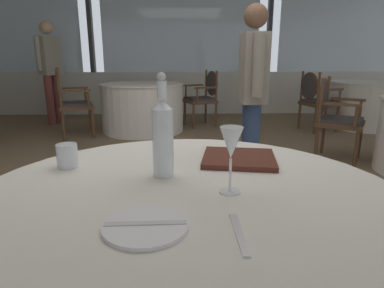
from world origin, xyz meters
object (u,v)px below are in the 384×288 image
(wine_glass, at_px, (232,145))
(menu_book, at_px, (239,158))
(dining_chair_0_1, at_px, (315,97))
(dining_chair_1_0, at_px, (205,94))
(dining_chair_1_1, at_px, (69,97))
(dining_chair_2_0, at_px, (334,113))
(diner_person_1, at_px, (253,88))
(diner_person_0, at_px, (50,66))
(water_bottle, at_px, (163,136))
(side_plate, at_px, (147,225))
(water_tumbler, at_px, (68,156))

(wine_glass, distance_m, menu_book, 0.34)
(menu_book, bearing_deg, dining_chair_0_1, 73.34)
(dining_chair_1_0, bearing_deg, dining_chair_1_1, 0.00)
(dining_chair_2_0, xyz_separation_m, diner_person_1, (-1.09, -0.75, 0.34))
(dining_chair_1_0, height_order, dining_chair_1_1, dining_chair_1_1)
(dining_chair_1_0, relative_size, dining_chair_2_0, 1.00)
(dining_chair_2_0, relative_size, diner_person_1, 0.59)
(dining_chair_1_1, relative_size, dining_chair_2_0, 1.08)
(diner_person_0, bearing_deg, dining_chair_2_0, -3.68)
(dining_chair_0_1, bearing_deg, diner_person_1, -139.52)
(wine_glass, xyz_separation_m, dining_chair_1_1, (-1.77, 3.83, -0.32))
(menu_book, bearing_deg, water_bottle, -143.02)
(dining_chair_1_1, bearing_deg, dining_chair_0_1, -16.14)
(dining_chair_0_1, bearing_deg, water_bottle, -134.33)
(diner_person_0, bearing_deg, dining_chair_0_1, 15.92)
(water_bottle, bearing_deg, wine_glass, -36.50)
(side_plate, distance_m, diner_person_1, 2.21)
(side_plate, height_order, dining_chair_1_1, dining_chair_1_1)
(dining_chair_0_1, relative_size, diner_person_1, 0.59)
(side_plate, bearing_deg, wine_glass, 41.18)
(dining_chair_2_0, bearing_deg, dining_chair_1_1, -166.56)
(menu_book, bearing_deg, dining_chair_2_0, 67.16)
(wine_glass, height_order, menu_book, wine_glass)
(dining_chair_1_0, bearing_deg, menu_book, 67.17)
(water_bottle, relative_size, dining_chair_1_0, 0.37)
(water_bottle, xyz_separation_m, dining_chair_1_0, (0.46, 4.43, -0.35))
(water_bottle, relative_size, diner_person_0, 0.20)
(wine_glass, distance_m, dining_chair_0_1, 4.57)
(dining_chair_1_0, distance_m, dining_chair_1_1, 2.16)
(water_tumbler, bearing_deg, side_plate, -53.73)
(wine_glass, relative_size, diner_person_1, 0.13)
(dining_chair_1_0, xyz_separation_m, dining_chair_2_0, (1.31, -1.94, -0.00))
(menu_book, bearing_deg, diner_person_0, 127.77)
(side_plate, height_order, water_bottle, water_bottle)
(dining_chair_0_1, xyz_separation_m, dining_chair_1_0, (-1.69, 0.47, -0.00))
(side_plate, distance_m, dining_chair_1_0, 4.82)
(dining_chair_0_1, distance_m, diner_person_0, 4.40)
(water_bottle, distance_m, diner_person_0, 5.17)
(side_plate, height_order, dining_chair_1_0, dining_chair_1_0)
(dining_chair_2_0, distance_m, diner_person_0, 4.53)
(menu_book, bearing_deg, dining_chair_1_0, 97.11)
(water_bottle, xyz_separation_m, dining_chair_2_0, (1.77, 2.49, -0.35))
(water_bottle, bearing_deg, dining_chair_2_0, 54.67)
(dining_chair_1_1, bearing_deg, water_tumbler, -91.85)
(side_plate, xyz_separation_m, water_tumbler, (-0.33, 0.45, 0.04))
(water_tumbler, bearing_deg, wine_glass, -24.16)
(dining_chair_1_0, bearing_deg, dining_chair_0_1, 143.92)
(water_tumbler, xyz_separation_m, dining_chair_2_0, (2.12, 2.39, -0.25))
(menu_book, distance_m, dining_chair_1_0, 4.30)
(dining_chair_0_1, distance_m, dining_chair_1_1, 3.73)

